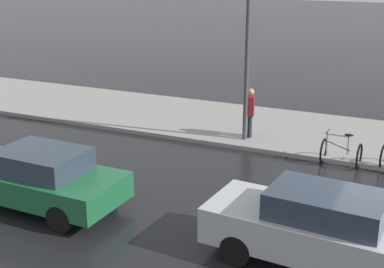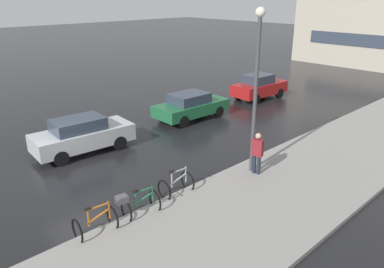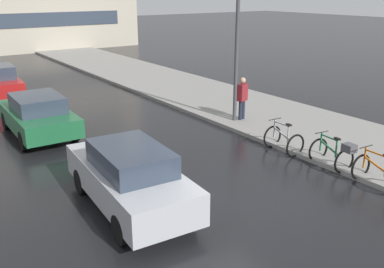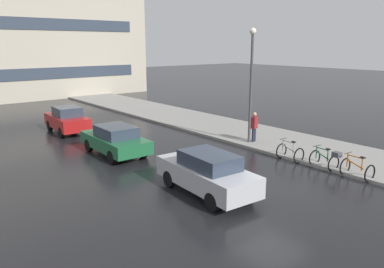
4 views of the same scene
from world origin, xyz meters
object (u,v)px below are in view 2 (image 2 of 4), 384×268
(bicycle_third, at_px, (176,185))
(car_green, at_px, (191,106))
(car_silver, at_px, (82,135))
(pedestrian, at_px, (257,152))
(streetlamp, at_px, (256,79))
(bicycle_nearest, at_px, (95,223))
(car_red, at_px, (259,87))
(bicycle_second, at_px, (137,203))

(bicycle_third, relative_size, car_green, 0.26)
(car_silver, distance_m, pedestrian, 7.60)
(car_green, relative_size, streetlamp, 0.69)
(bicycle_third, xyz_separation_m, car_green, (-5.80, 6.13, 0.34))
(car_silver, distance_m, car_green, 6.62)
(car_silver, relative_size, pedestrian, 2.48)
(bicycle_nearest, relative_size, car_red, 0.31)
(car_silver, height_order, car_red, car_red)
(car_green, relative_size, pedestrian, 2.42)
(bicycle_nearest, relative_size, pedestrian, 0.68)
(pedestrian, bearing_deg, bicycle_third, -108.10)
(bicycle_second, xyz_separation_m, car_red, (-5.99, 14.07, 0.31))
(car_green, bearing_deg, streetlamp, -24.10)
(car_green, xyz_separation_m, streetlamp, (6.53, -2.92, 2.97))
(bicycle_second, bearing_deg, car_green, 127.15)
(bicycle_nearest, distance_m, streetlamp, 7.23)
(bicycle_third, distance_m, streetlamp, 4.67)
(pedestrian, bearing_deg, bicycle_nearest, -98.09)
(bicycle_second, bearing_deg, bicycle_third, 96.07)
(car_green, bearing_deg, car_red, 90.02)
(bicycle_second, relative_size, car_red, 0.35)
(streetlamp, bearing_deg, car_silver, -149.83)
(bicycle_second, distance_m, car_red, 15.30)
(bicycle_third, relative_size, car_red, 0.29)
(bicycle_second, relative_size, car_green, 0.32)
(bicycle_nearest, height_order, car_silver, car_silver)
(car_green, distance_m, car_red, 6.16)
(bicycle_nearest, relative_size, bicycle_third, 1.07)
(car_red, bearing_deg, bicycle_second, -66.92)
(bicycle_nearest, bearing_deg, pedestrian, 81.91)
(bicycle_third, xyz_separation_m, car_silver, (-5.65, -0.49, 0.39))
(pedestrian, relative_size, streetlamp, 0.29)
(bicycle_second, bearing_deg, streetlamp, 83.90)
(bicycle_second, height_order, car_red, car_red)
(bicycle_second, distance_m, pedestrian, 5.02)
(bicycle_third, relative_size, car_silver, 0.26)
(bicycle_nearest, relative_size, car_green, 0.28)
(bicycle_nearest, distance_m, pedestrian, 6.42)
(bicycle_nearest, relative_size, bicycle_second, 0.87)
(streetlamp, bearing_deg, car_red, 125.72)
(streetlamp, bearing_deg, bicycle_third, -102.70)
(bicycle_second, xyz_separation_m, pedestrian, (0.84, 4.92, 0.50))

